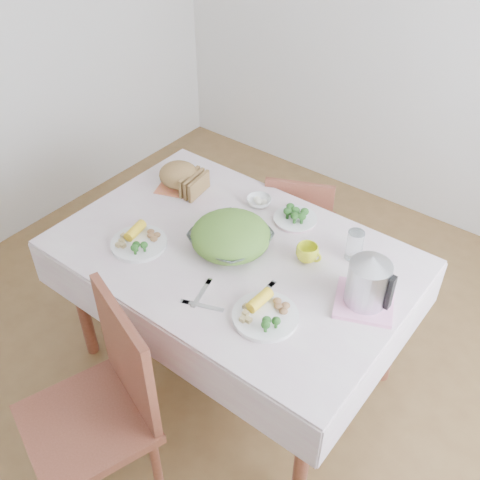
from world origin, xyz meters
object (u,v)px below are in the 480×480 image
Objects in this scene: salad_bowl at (231,240)px; yellow_mug at (307,253)px; dining_table at (234,313)px; dinner_plate_left at (139,243)px; chair_near at (87,425)px; electric_kettle at (368,281)px; chair_far at (301,218)px; dinner_plate_right at (265,316)px.

salad_bowl is 3.37× the size of yellow_mug.
yellow_mug reaches higher than dining_table.
dining_table is 0.57m from dinner_plate_left.
yellow_mug is (0.31, 0.99, 0.33)m from chair_near.
electric_kettle is (0.59, 0.07, 0.51)m from dining_table.
yellow_mug is at bearing 23.50° from salad_bowl.
chair_far is 1.03m from electric_kettle.
chair_near is at bearing -90.54° from salad_bowl.
yellow_mug is at bearing 99.35° from chair_far.
dinner_plate_left reaches higher than dining_table.
chair_near is 3.02× the size of salad_bowl.
dinner_plate_right is (0.43, -0.94, 0.31)m from chair_far.
dining_table is at bearing 164.08° from electric_kettle.
salad_bowl is 1.28× the size of dinner_plate_right.
dinner_plate_right is at bearing -81.53° from yellow_mug.
yellow_mug reaches higher than dinner_plate_right.
dinner_plate_left is at bearing -149.72° from yellow_mug.
electric_kettle is (0.61, 0.05, 0.08)m from salad_bowl.
dining_table is at bearing -152.82° from yellow_mug.
chair_far is at bearing 114.50° from dinner_plate_right.
dinner_plate_right is (0.33, -0.23, 0.40)m from dining_table.
yellow_mug is (0.37, -0.57, 0.33)m from chair_far.
chair_far reaches higher than yellow_mug.
chair_far is at bearing 74.92° from dinner_plate_left.
chair_near is (-0.03, -0.85, 0.09)m from dining_table.
chair_far is (-0.06, 1.56, 0.00)m from chair_near.
dining_table is at bearing 106.77° from chair_near.
chair_near reaches higher than chair_far.
salad_bowl is (-0.02, 0.01, 0.43)m from dining_table.
chair_far is at bearing 95.75° from salad_bowl.
salad_bowl is 0.43m from dinner_plate_right.
electric_kettle reaches higher than dining_table.
yellow_mug is at bearing 30.28° from dinner_plate_left.
electric_kettle is at bearing 5.10° from salad_bowl.
chair_far is at bearing 123.33° from yellow_mug.
electric_kettle is (0.31, -0.08, 0.08)m from yellow_mug.
chair_far is 0.76m from yellow_mug.
chair_near is at bearing -63.38° from dinner_plate_left.
dining_table is 0.53m from yellow_mug.
salad_bowl is (0.01, 0.86, 0.34)m from chair_near.
chair_near is 0.76m from dinner_plate_left.
chair_far is 8.40× the size of yellow_mug.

